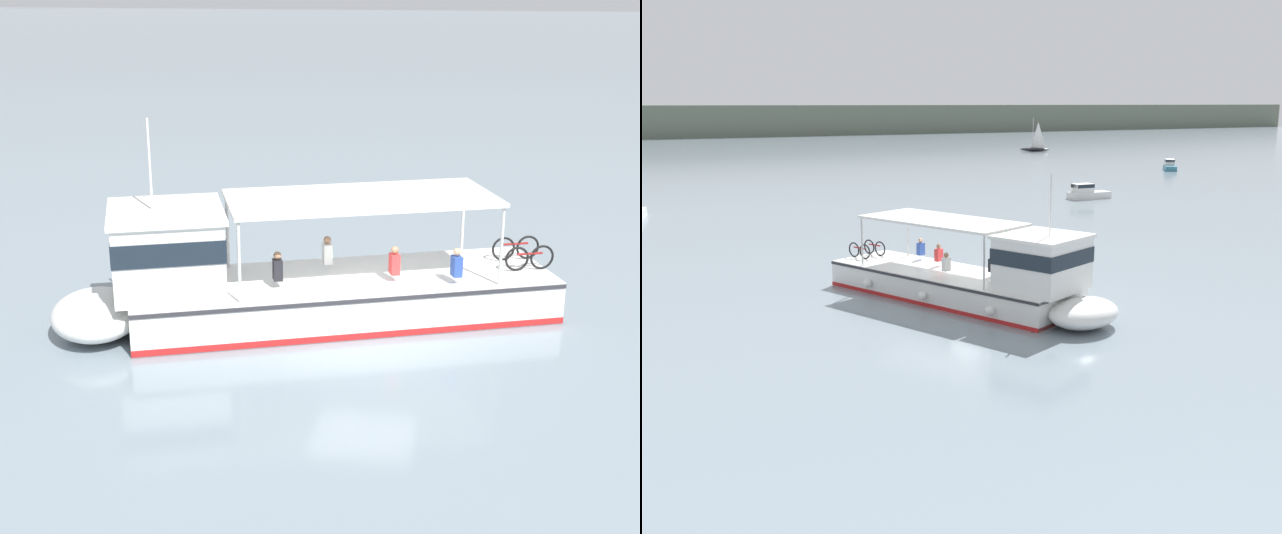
# 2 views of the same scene
# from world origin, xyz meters

# --- Properties ---
(ground_plane) EXTENTS (400.00, 400.00, 0.00)m
(ground_plane) POSITION_xyz_m (0.00, 0.00, 0.00)
(ground_plane) COLOR gray
(ferry_main) EXTENTS (7.56, 12.95, 5.32)m
(ferry_main) POSITION_xyz_m (-1.11, -2.32, 1.02)
(ferry_main) COLOR white
(ferry_main) RESTS_ON ground
(sailboat_horizon_east) EXTENTS (4.54, 4.21, 5.40)m
(sailboat_horizon_east) POSITION_xyz_m (54.00, 77.54, 0.54)
(sailboat_horizon_east) COLOR #232328
(sailboat_horizon_east) RESTS_ON ground
(motorboat_off_stern) EXTENTS (3.23, 3.64, 1.26)m
(motorboat_off_stern) POSITION_xyz_m (48.31, 40.17, 0.54)
(motorboat_off_stern) COLOR teal
(motorboat_off_stern) RESTS_ON ground
(motorboat_mid_channel) EXTENTS (3.67, 1.50, 1.26)m
(motorboat_mid_channel) POSITION_xyz_m (23.00, 22.82, 0.54)
(motorboat_mid_channel) COLOR white
(motorboat_mid_channel) RESTS_ON ground
(channel_buoy) EXTENTS (0.70, 0.70, 1.40)m
(channel_buoy) POSITION_xyz_m (6.55, 8.80, 0.57)
(channel_buoy) COLOR green
(channel_buoy) RESTS_ON ground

